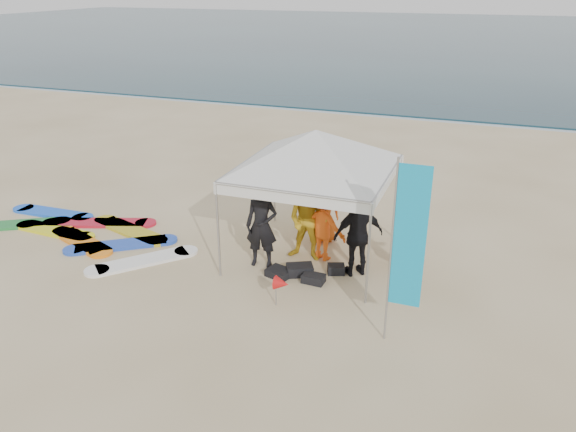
% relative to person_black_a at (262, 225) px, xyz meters
% --- Properties ---
extents(ground, '(120.00, 120.00, 0.00)m').
position_rel_person_black_a_xyz_m(ground, '(0.42, -2.46, -0.95)').
color(ground, beige).
rests_on(ground, ground).
extents(ocean, '(160.00, 84.00, 0.08)m').
position_rel_person_black_a_xyz_m(ocean, '(0.42, 57.54, -0.91)').
color(ocean, '#0C2633').
rests_on(ocean, ground).
extents(shoreline_foam, '(160.00, 1.20, 0.01)m').
position_rel_person_black_a_xyz_m(shoreline_foam, '(0.42, 15.74, -0.95)').
color(shoreline_foam, silver).
rests_on(shoreline_foam, ground).
extents(person_black_a, '(0.75, 0.55, 1.90)m').
position_rel_person_black_a_xyz_m(person_black_a, '(0.00, 0.00, 0.00)').
color(person_black_a, black).
rests_on(person_black_a, ground).
extents(person_yellow, '(0.93, 0.73, 1.90)m').
position_rel_person_black_a_xyz_m(person_yellow, '(0.85, 0.63, -0.00)').
color(person_yellow, gold).
rests_on(person_yellow, ground).
extents(person_orange_a, '(1.19, 0.87, 1.65)m').
position_rel_person_black_a_xyz_m(person_orange_a, '(1.18, 0.76, -0.13)').
color(person_orange_a, '#FF5E16').
rests_on(person_orange_a, ground).
extents(person_black_b, '(1.14, 0.98, 1.83)m').
position_rel_person_black_a_xyz_m(person_black_b, '(2.06, 0.31, -0.03)').
color(person_black_b, black).
rests_on(person_black_b, ground).
extents(person_orange_b, '(0.90, 0.78, 1.57)m').
position_rel_person_black_a_xyz_m(person_orange_b, '(0.90, 1.65, -0.17)').
color(person_orange_b, '#C34A11').
rests_on(person_orange_b, ground).
extents(person_seated, '(0.37, 0.88, 0.92)m').
position_rel_person_black_a_xyz_m(person_seated, '(2.87, 0.92, -0.49)').
color(person_seated, orange).
rests_on(person_seated, ground).
extents(canopy_tent, '(4.47, 4.47, 3.37)m').
position_rel_person_black_a_xyz_m(canopy_tent, '(0.93, 0.80, 1.99)').
color(canopy_tent, '#A5A5A8').
rests_on(canopy_tent, ground).
extents(feather_flag, '(0.56, 0.04, 3.34)m').
position_rel_person_black_a_xyz_m(feather_flag, '(3.34, -1.82, 1.01)').
color(feather_flag, '#A5A5A8').
rests_on(feather_flag, ground).
extents(marker_pennant, '(0.28, 0.28, 0.64)m').
position_rel_person_black_a_xyz_m(marker_pennant, '(1.02, -1.45, -0.46)').
color(marker_pennant, '#A5A5A8').
rests_on(marker_pennant, ground).
extents(gear_pile, '(1.62, 0.99, 0.22)m').
position_rel_person_black_a_xyz_m(gear_pile, '(1.02, -0.20, -0.85)').
color(gear_pile, black).
rests_on(gear_pile, ground).
extents(surfboard_spread, '(5.87, 3.01, 0.07)m').
position_rel_person_black_a_xyz_m(surfboard_spread, '(-4.69, -0.01, -0.92)').
color(surfboard_spread, orange).
rests_on(surfboard_spread, ground).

